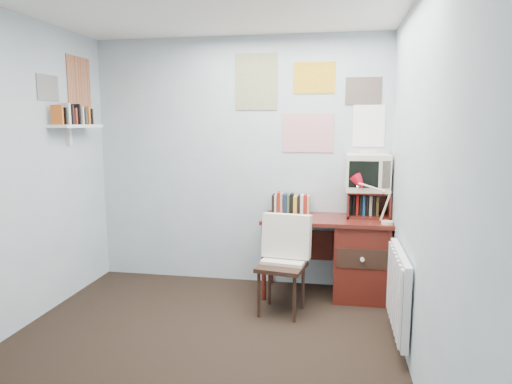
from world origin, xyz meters
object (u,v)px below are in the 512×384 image
desk (354,255)px  tv_riser (368,204)px  radiator (399,291)px  crt_tv (367,171)px  desk_lamp (388,203)px  wall_shelf (76,126)px  desk_chair (282,267)px

desk → tv_riser: tv_riser is taller
radiator → crt_tv: bearing=100.0°
desk_lamp → radiator: desk_lamp is taller
tv_riser → radiator: tv_riser is taller
crt_tv → wall_shelf: bearing=-170.3°
desk → tv_riser: 0.51m
desk_chair → wall_shelf: (-1.94, 0.13, 1.20)m
radiator → wall_shelf: (-2.86, 0.55, 1.20)m
tv_riser → crt_tv: 0.32m
desk_lamp → radiator: (0.02, -0.74, -0.53)m
desk_chair → wall_shelf: 2.28m
desk_chair → wall_shelf: bearing=-174.0°
desk_chair → radiator: (0.92, -0.42, 0.00)m
desk_chair → radiator: bearing=-14.9°
tv_riser → desk_chair: bearing=-140.7°
desk → wall_shelf: wall_shelf is taller
desk_lamp → wall_shelf: wall_shelf is taller
crt_tv → desk_lamp: bearing=-63.3°
crt_tv → wall_shelf: size_ratio=0.65×
tv_riser → radiator: size_ratio=0.50×
tv_riser → crt_tv: bearing=130.8°
radiator → tv_riser: bearing=99.3°
desk_lamp → tv_riser: desk_lamp is taller
desk → wall_shelf: bearing=-171.6°
desk_chair → wall_shelf: wall_shelf is taller
crt_tv → radiator: crt_tv is taller
desk → tv_riser: bearing=43.0°
desk_chair → desk_lamp: size_ratio=2.19×
crt_tv → radiator: 1.33m
desk → crt_tv: 0.81m
desk_chair → wall_shelf: size_ratio=1.34×
radiator → desk: bearing=107.2°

